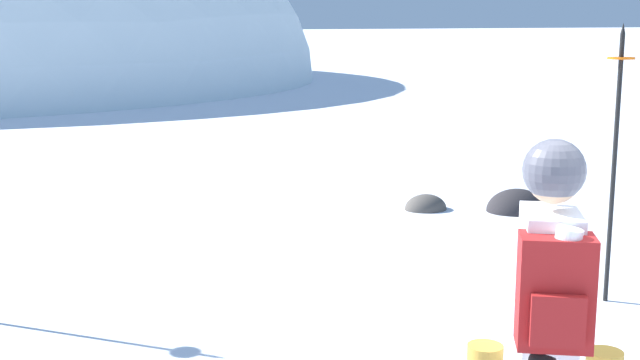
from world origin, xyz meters
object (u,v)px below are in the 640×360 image
object	(u,v)px
piste_marker_near	(615,147)
rock_mid	(426,209)
rock_dark	(516,211)
snowboarder_main	(546,334)

from	to	relation	value
piste_marker_near	rock_mid	bearing A→B (deg)	83.67
rock_dark	snowboarder_main	bearing A→B (deg)	-125.84
piste_marker_near	rock_dark	size ratio (longest dim) A/B	2.98
rock_mid	rock_dark	bearing A→B (deg)	-27.55
snowboarder_main	piste_marker_near	world-z (taller)	piste_marker_near
snowboarder_main	rock_mid	bearing A→B (deg)	63.51
piste_marker_near	rock_mid	xyz separation A→B (m)	(0.37, 3.37, -1.22)
piste_marker_near	snowboarder_main	bearing A→B (deg)	-136.84
snowboarder_main	rock_mid	distance (m)	6.39
rock_mid	snowboarder_main	bearing A→B (deg)	-116.49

